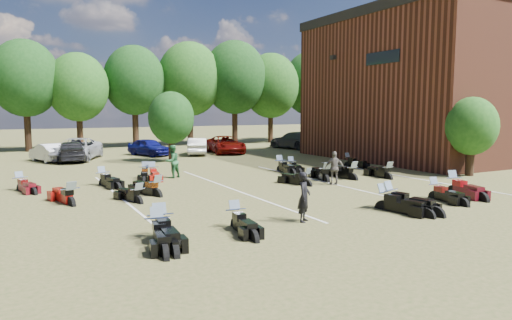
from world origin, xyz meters
TOP-DOWN VIEW (x-y plane):
  - ground at (0.00, 0.00)m, footprint 160.00×160.00m
  - car_1 at (-9.74, 19.68)m, footprint 2.47×4.09m
  - car_2 at (-7.85, 19.62)m, footprint 4.65×6.32m
  - car_3 at (-8.29, 18.95)m, footprint 2.28×4.95m
  - car_4 at (-2.33, 20.39)m, footprint 3.06×4.36m
  - car_5 at (1.37, 19.29)m, footprint 2.93×4.41m
  - car_6 at (3.87, 19.35)m, footprint 3.13×5.54m
  - car_7 at (11.42, 20.35)m, footprint 3.26×5.86m
  - person_black at (-3.53, -3.42)m, footprint 0.71×0.69m
  - person_green at (-4.36, 7.98)m, footprint 1.07×0.97m
  - person_grey at (1.93, 2.04)m, footprint 1.05×0.75m
  - motorcycle_0 at (-8.37, -3.24)m, footprint 1.10×2.40m
  - motorcycle_1 at (-8.22, -3.04)m, footprint 0.99×2.52m
  - motorcycle_2 at (-5.85, -3.08)m, footprint 0.89×2.18m
  - motorcycle_3 at (0.48, -3.22)m, footprint 1.32×2.62m
  - motorcycle_4 at (0.10, -3.26)m, footprint 1.25×2.49m
  - motorcycle_5 at (3.44, -2.70)m, footprint 1.04×2.28m
  - motorcycle_6 at (5.14, -2.26)m, footprint 1.38×2.61m
  - motorcycle_7 at (-10.00, 2.89)m, footprint 1.28×2.46m
  - motorcycle_8 at (-6.59, 3.13)m, footprint 1.46×2.44m
  - motorcycle_9 at (-7.62, 2.11)m, footprint 1.19×2.15m
  - motorcycle_10 at (0.55, 2.41)m, footprint 1.31×2.28m
  - motorcycle_11 at (2.15, 2.98)m, footprint 1.46×2.65m
  - motorcycle_12 at (5.62, 2.21)m, footprint 0.94×2.37m
  - motorcycle_13 at (3.75, 2.86)m, footprint 1.00×2.51m
  - motorcycle_14 at (-11.67, 7.54)m, footprint 1.33×2.24m
  - motorcycle_15 at (-5.36, 8.33)m, footprint 0.99×2.27m
  - motorcycle_16 at (-8.10, 7.25)m, footprint 1.26×2.37m
  - motorcycle_17 at (-5.68, 8.58)m, footprint 1.30×2.30m
  - motorcycle_18 at (2.16, 7.56)m, footprint 0.98×2.42m
  - motorcycle_19 at (2.94, 7.56)m, footprint 1.12×2.17m
  - motorcycle_20 at (7.32, 7.55)m, footprint 0.90×2.21m
  - brick_building at (22.00, 9.00)m, footprint 25.40×15.20m
  - tree_line at (-1.00, 29.00)m, footprint 56.00×6.00m
  - young_tree_near_building at (10.50, 1.00)m, footprint 2.80×2.80m
  - young_tree_midfield at (-2.00, 15.50)m, footprint 3.20×3.20m
  - parking_lines at (-3.00, 3.00)m, footprint 20.10×14.00m

SIDE VIEW (x-z plane):
  - ground at x=0.00m, z-range 0.00..0.00m
  - motorcycle_0 at x=-8.37m, z-range -0.64..0.64m
  - motorcycle_1 at x=-8.22m, z-range -0.69..0.69m
  - motorcycle_2 at x=-5.85m, z-range -0.59..0.59m
  - motorcycle_3 at x=0.48m, z-range -0.70..0.70m
  - motorcycle_4 at x=0.10m, z-range -0.66..0.66m
  - motorcycle_5 at x=3.44m, z-range -0.61..0.61m
  - motorcycle_6 at x=5.14m, z-range -0.70..0.70m
  - motorcycle_7 at x=-10.00m, z-range -0.66..0.66m
  - motorcycle_8 at x=-6.59m, z-range -0.65..0.65m
  - motorcycle_9 at x=-7.62m, z-range -0.57..0.57m
  - motorcycle_10 at x=0.55m, z-range -0.61..0.61m
  - motorcycle_11 at x=2.15m, z-range -0.70..0.70m
  - motorcycle_12 at x=5.62m, z-range -0.65..0.65m
  - motorcycle_13 at x=3.75m, z-range -0.68..0.68m
  - motorcycle_14 at x=-11.67m, z-range -0.60..0.60m
  - motorcycle_15 at x=-5.36m, z-range -0.61..0.61m
  - motorcycle_16 at x=-8.10m, z-range -0.63..0.63m
  - motorcycle_17 at x=-5.68m, z-range -0.61..0.61m
  - motorcycle_18 at x=2.16m, z-range -0.66..0.66m
  - motorcycle_19 at x=2.94m, z-range -0.58..0.58m
  - motorcycle_20 at x=7.32m, z-range -0.60..0.60m
  - parking_lines at x=-3.00m, z-range 0.00..0.01m
  - car_1 at x=-9.74m, z-range 0.00..1.27m
  - car_5 at x=1.37m, z-range 0.00..1.37m
  - car_4 at x=-2.33m, z-range 0.00..1.38m
  - car_3 at x=-8.29m, z-range 0.00..1.40m
  - car_6 at x=3.87m, z-range 0.00..1.46m
  - car_2 at x=-7.85m, z-range 0.00..1.60m
  - car_7 at x=11.42m, z-range 0.00..1.61m
  - person_grey at x=1.93m, z-range 0.00..1.65m
  - person_black at x=-3.53m, z-range 0.00..1.65m
  - person_green at x=-4.36m, z-range 0.00..1.78m
  - young_tree_near_building at x=10.50m, z-range 0.67..4.83m
  - young_tree_midfield at x=-2.00m, z-range 0.74..5.44m
  - brick_building at x=22.00m, z-range 0.01..10.71m
  - tree_line at x=-1.00m, z-range 1.42..11.20m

